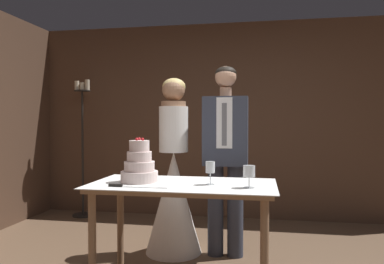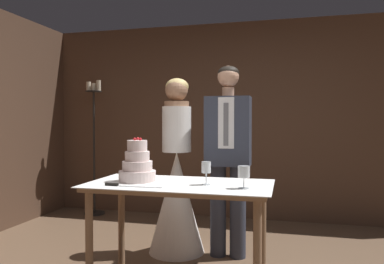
{
  "view_description": "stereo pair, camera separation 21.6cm",
  "coord_description": "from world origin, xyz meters",
  "px_view_note": "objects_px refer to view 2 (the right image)",
  "views": [
    {
      "loc": [
        0.38,
        -2.49,
        1.26
      ],
      "look_at": [
        -0.18,
        0.64,
        1.18
      ],
      "focal_mm": 35.0,
      "sensor_mm": 36.0,
      "label": 1
    },
    {
      "loc": [
        0.59,
        -2.44,
        1.26
      ],
      "look_at": [
        -0.18,
        0.64,
        1.18
      ],
      "focal_mm": 35.0,
      "sensor_mm": 36.0,
      "label": 2
    }
  ],
  "objects_px": {
    "tiered_cake": "(137,166)",
    "candle_stand": "(94,147)",
    "cake_table": "(179,197)",
    "bride": "(177,188)",
    "groom": "(228,151)",
    "wine_glass_near": "(244,172)",
    "cake_knife": "(122,185)",
    "wine_glass_middle": "(206,168)"
  },
  "relations": [
    {
      "from": "cake_knife",
      "to": "tiered_cake",
      "type": "bearing_deg",
      "value": 85.76
    },
    {
      "from": "cake_knife",
      "to": "bride",
      "type": "xyz_separation_m",
      "value": [
        0.11,
        1.01,
        -0.18
      ]
    },
    {
      "from": "cake_table",
      "to": "groom",
      "type": "height_order",
      "value": "groom"
    },
    {
      "from": "cake_knife",
      "to": "candle_stand",
      "type": "relative_size",
      "value": 0.23
    },
    {
      "from": "cake_table",
      "to": "tiered_cake",
      "type": "bearing_deg",
      "value": 178.9
    },
    {
      "from": "cake_table",
      "to": "wine_glass_near",
      "type": "height_order",
      "value": "wine_glass_near"
    },
    {
      "from": "tiered_cake",
      "to": "cake_knife",
      "type": "xyz_separation_m",
      "value": [
        -0.02,
        -0.24,
        -0.11
      ]
    },
    {
      "from": "candle_stand",
      "to": "cake_knife",
      "type": "bearing_deg",
      "value": -56.84
    },
    {
      "from": "cake_table",
      "to": "candle_stand",
      "type": "relative_size",
      "value": 0.76
    },
    {
      "from": "wine_glass_near",
      "to": "bride",
      "type": "relative_size",
      "value": 0.09
    },
    {
      "from": "tiered_cake",
      "to": "bride",
      "type": "bearing_deg",
      "value": 83.16
    },
    {
      "from": "wine_glass_middle",
      "to": "bride",
      "type": "xyz_separation_m",
      "value": [
        -0.46,
        0.79,
        -0.3
      ]
    },
    {
      "from": "bride",
      "to": "tiered_cake",
      "type": "bearing_deg",
      "value": -96.84
    },
    {
      "from": "cake_table",
      "to": "wine_glass_middle",
      "type": "distance_m",
      "value": 0.31
    },
    {
      "from": "bride",
      "to": "groom",
      "type": "xyz_separation_m",
      "value": [
        0.5,
        -0.0,
        0.37
      ]
    },
    {
      "from": "cake_knife",
      "to": "groom",
      "type": "height_order",
      "value": "groom"
    },
    {
      "from": "wine_glass_near",
      "to": "bride",
      "type": "distance_m",
      "value": 1.19
    },
    {
      "from": "candle_stand",
      "to": "bride",
      "type": "bearing_deg",
      "value": -37.3
    },
    {
      "from": "tiered_cake",
      "to": "candle_stand",
      "type": "bearing_deg",
      "value": 126.63
    },
    {
      "from": "wine_glass_near",
      "to": "groom",
      "type": "distance_m",
      "value": 0.92
    },
    {
      "from": "bride",
      "to": "candle_stand",
      "type": "xyz_separation_m",
      "value": [
        -1.52,
        1.16,
        0.3
      ]
    },
    {
      "from": "candle_stand",
      "to": "tiered_cake",
      "type": "bearing_deg",
      "value": -53.37
    },
    {
      "from": "cake_table",
      "to": "candle_stand",
      "type": "xyz_separation_m",
      "value": [
        -1.77,
        1.93,
        0.23
      ]
    },
    {
      "from": "tiered_cake",
      "to": "wine_glass_middle",
      "type": "relative_size",
      "value": 1.99
    },
    {
      "from": "tiered_cake",
      "to": "wine_glass_near",
      "type": "xyz_separation_m",
      "value": [
        0.84,
        -0.12,
        -0.01
      ]
    },
    {
      "from": "cake_table",
      "to": "cake_knife",
      "type": "relative_size",
      "value": 3.22
    },
    {
      "from": "cake_table",
      "to": "cake_knife",
      "type": "bearing_deg",
      "value": -146.88
    },
    {
      "from": "cake_knife",
      "to": "bride",
      "type": "relative_size",
      "value": 0.25
    },
    {
      "from": "wine_glass_near",
      "to": "bride",
      "type": "bearing_deg",
      "value": 130.22
    },
    {
      "from": "tiered_cake",
      "to": "groom",
      "type": "height_order",
      "value": "groom"
    },
    {
      "from": "wine_glass_middle",
      "to": "groom",
      "type": "relative_size",
      "value": 0.1
    },
    {
      "from": "tiered_cake",
      "to": "wine_glass_middle",
      "type": "bearing_deg",
      "value": -3.08
    },
    {
      "from": "wine_glass_middle",
      "to": "candle_stand",
      "type": "distance_m",
      "value": 2.79
    },
    {
      "from": "tiered_cake",
      "to": "groom",
      "type": "bearing_deg",
      "value": 52.19
    },
    {
      "from": "bride",
      "to": "cake_knife",
      "type": "bearing_deg",
      "value": -96.15
    },
    {
      "from": "groom",
      "to": "bride",
      "type": "bearing_deg",
      "value": 179.92
    },
    {
      "from": "tiered_cake",
      "to": "wine_glass_middle",
      "type": "height_order",
      "value": "tiered_cake"
    },
    {
      "from": "groom",
      "to": "candle_stand",
      "type": "distance_m",
      "value": 2.34
    },
    {
      "from": "groom",
      "to": "cake_table",
      "type": "bearing_deg",
      "value": -108.01
    },
    {
      "from": "cake_table",
      "to": "bride",
      "type": "relative_size",
      "value": 0.82
    },
    {
      "from": "cake_knife",
      "to": "groom",
      "type": "relative_size",
      "value": 0.24
    },
    {
      "from": "cake_table",
      "to": "cake_knife",
      "type": "distance_m",
      "value": 0.44
    }
  ]
}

